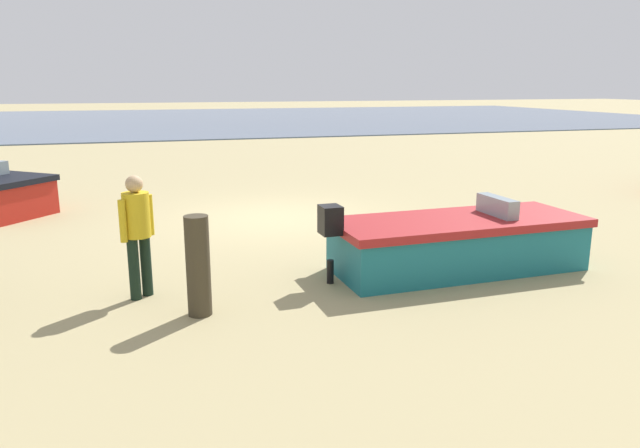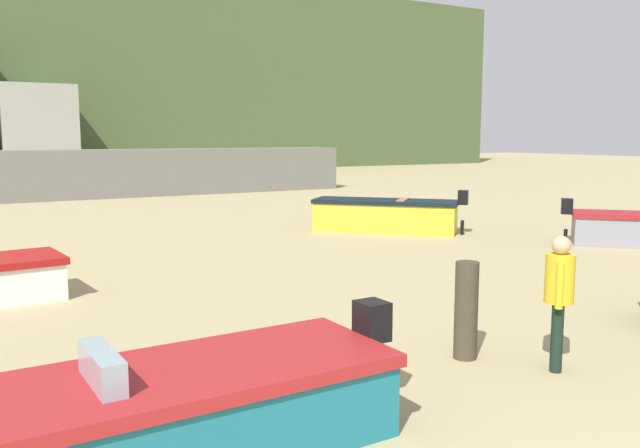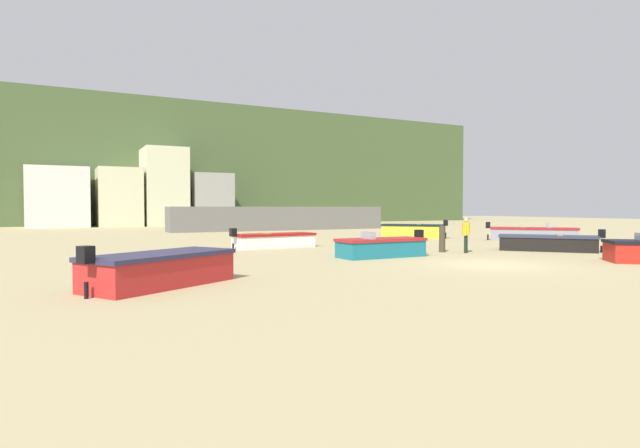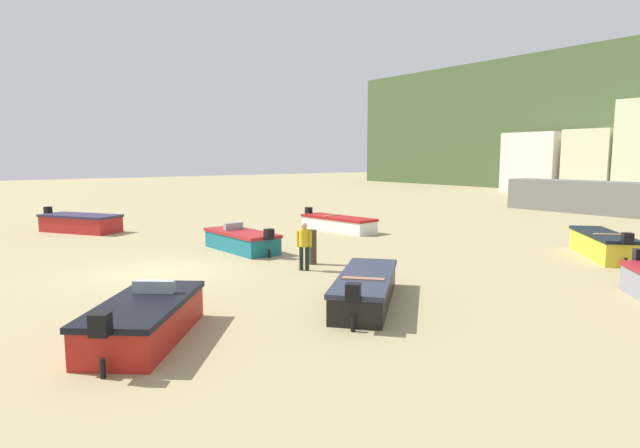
{
  "view_description": "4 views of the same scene",
  "coord_description": "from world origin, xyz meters",
  "px_view_note": "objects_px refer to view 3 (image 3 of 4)",
  "views": [
    {
      "loc": [
        2.57,
        11.88,
        2.75
      ],
      "look_at": [
        -0.13,
        2.91,
        0.53
      ],
      "focal_mm": 33.38,
      "sensor_mm": 36.0,
      "label": 1
    },
    {
      "loc": [
        -3.57,
        -1.07,
        2.78
      ],
      "look_at": [
        2.9,
        10.15,
        1.04
      ],
      "focal_mm": 36.9,
      "sensor_mm": 36.0,
      "label": 2
    },
    {
      "loc": [
        -13.95,
        -13.63,
        2.09
      ],
      "look_at": [
        -0.1,
        13.37,
        1.1
      ],
      "focal_mm": 28.62,
      "sensor_mm": 36.0,
      "label": 3
    },
    {
      "loc": [
        16.79,
        -5.88,
        3.81
      ],
      "look_at": [
        0.94,
        6.07,
        1.24
      ],
      "focal_mm": 29.4,
      "sensor_mm": 36.0,
      "label": 4
    }
  ],
  "objects_px": {
    "boat_teal_5": "(381,247)",
    "mooring_post_near_water": "(442,239)",
    "boat_red_4": "(160,269)",
    "boat_grey_0": "(533,234)",
    "beach_walker_foreground": "(466,232)",
    "boat_black_1": "(548,243)",
    "boat_yellow_3": "(413,231)",
    "boat_white_2": "(274,240)"
  },
  "relations": [
    {
      "from": "boat_teal_5",
      "to": "mooring_post_near_water",
      "type": "height_order",
      "value": "mooring_post_near_water"
    },
    {
      "from": "boat_red_4",
      "to": "mooring_post_near_water",
      "type": "relative_size",
      "value": 3.54
    },
    {
      "from": "boat_grey_0",
      "to": "beach_walker_foreground",
      "type": "distance_m",
      "value": 10.63
    },
    {
      "from": "boat_red_4",
      "to": "boat_teal_5",
      "type": "distance_m",
      "value": 10.47
    },
    {
      "from": "boat_black_1",
      "to": "boat_teal_5",
      "type": "relative_size",
      "value": 1.01
    },
    {
      "from": "boat_yellow_3",
      "to": "boat_red_4",
      "type": "xyz_separation_m",
      "value": [
        -19.2,
        -14.21,
        -0.03
      ]
    },
    {
      "from": "boat_yellow_3",
      "to": "boat_teal_5",
      "type": "xyz_separation_m",
      "value": [
        -9.51,
        -10.25,
        -0.07
      ]
    },
    {
      "from": "beach_walker_foreground",
      "to": "boat_white_2",
      "type": "bearing_deg",
      "value": -86.31
    },
    {
      "from": "boat_grey_0",
      "to": "beach_walker_foreground",
      "type": "bearing_deg",
      "value": -18.98
    },
    {
      "from": "boat_black_1",
      "to": "mooring_post_near_water",
      "type": "relative_size",
      "value": 3.38
    },
    {
      "from": "boat_yellow_3",
      "to": "mooring_post_near_water",
      "type": "relative_size",
      "value": 3.14
    },
    {
      "from": "boat_black_1",
      "to": "boat_white_2",
      "type": "distance_m",
      "value": 13.47
    },
    {
      "from": "boat_teal_5",
      "to": "mooring_post_near_water",
      "type": "xyz_separation_m",
      "value": [
        3.9,
        0.72,
        0.2
      ]
    },
    {
      "from": "boat_teal_5",
      "to": "beach_walker_foreground",
      "type": "distance_m",
      "value": 4.6
    },
    {
      "from": "boat_grey_0",
      "to": "mooring_post_near_water",
      "type": "relative_size",
      "value": 3.67
    },
    {
      "from": "boat_red_4",
      "to": "beach_walker_foreground",
      "type": "height_order",
      "value": "beach_walker_foreground"
    },
    {
      "from": "boat_black_1",
      "to": "boat_yellow_3",
      "type": "xyz_separation_m",
      "value": [
        0.73,
        11.4,
        0.09
      ]
    },
    {
      "from": "beach_walker_foreground",
      "to": "boat_red_4",
      "type": "bearing_deg",
      "value": -25.55
    },
    {
      "from": "boat_white_2",
      "to": "boat_red_4",
      "type": "height_order",
      "value": "boat_red_4"
    },
    {
      "from": "boat_yellow_3",
      "to": "mooring_post_near_water",
      "type": "distance_m",
      "value": 11.07
    },
    {
      "from": "mooring_post_near_water",
      "to": "boat_teal_5",
      "type": "bearing_deg",
      "value": -169.6
    },
    {
      "from": "boat_red_4",
      "to": "boat_teal_5",
      "type": "relative_size",
      "value": 1.06
    },
    {
      "from": "boat_black_1",
      "to": "boat_teal_5",
      "type": "xyz_separation_m",
      "value": [
        -8.78,
        1.15,
        0.02
      ]
    },
    {
      "from": "boat_black_1",
      "to": "beach_walker_foreground",
      "type": "relative_size",
      "value": 2.57
    },
    {
      "from": "boat_teal_5",
      "to": "beach_walker_foreground",
      "type": "xyz_separation_m",
      "value": [
        4.57,
        -0.13,
        0.54
      ]
    },
    {
      "from": "boat_white_2",
      "to": "boat_teal_5",
      "type": "xyz_separation_m",
      "value": [
        2.13,
        -6.75,
        0.03
      ]
    },
    {
      "from": "boat_white_2",
      "to": "boat_black_1",
      "type": "bearing_deg",
      "value": 48.39
    },
    {
      "from": "boat_yellow_3",
      "to": "boat_red_4",
      "type": "distance_m",
      "value": 23.88
    },
    {
      "from": "boat_red_4",
      "to": "boat_black_1",
      "type": "bearing_deg",
      "value": 66.8
    },
    {
      "from": "boat_white_2",
      "to": "mooring_post_near_water",
      "type": "distance_m",
      "value": 8.54
    },
    {
      "from": "beach_walker_foreground",
      "to": "boat_grey_0",
      "type": "bearing_deg",
      "value": 164.05
    },
    {
      "from": "boat_white_2",
      "to": "beach_walker_foreground",
      "type": "relative_size",
      "value": 2.88
    },
    {
      "from": "mooring_post_near_water",
      "to": "beach_walker_foreground",
      "type": "relative_size",
      "value": 0.76
    },
    {
      "from": "boat_black_1",
      "to": "boat_grey_0",
      "type": "bearing_deg",
      "value": 3.83
    },
    {
      "from": "boat_white_2",
      "to": "boat_yellow_3",
      "type": "height_order",
      "value": "boat_yellow_3"
    },
    {
      "from": "boat_yellow_3",
      "to": "boat_teal_5",
      "type": "relative_size",
      "value": 0.94
    },
    {
      "from": "boat_grey_0",
      "to": "boat_teal_5",
      "type": "xyz_separation_m",
      "value": [
        -14.23,
        -4.3,
        -0.02
      ]
    },
    {
      "from": "boat_red_4",
      "to": "boat_white_2",
      "type": "bearing_deg",
      "value": 112.95
    },
    {
      "from": "boat_red_4",
      "to": "mooring_post_near_water",
      "type": "height_order",
      "value": "mooring_post_near_water"
    },
    {
      "from": "boat_white_2",
      "to": "boat_teal_5",
      "type": "relative_size",
      "value": 1.14
    },
    {
      "from": "boat_yellow_3",
      "to": "beach_walker_foreground",
      "type": "xyz_separation_m",
      "value": [
        -4.93,
        -10.38,
        0.47
      ]
    },
    {
      "from": "boat_white_2",
      "to": "beach_walker_foreground",
      "type": "xyz_separation_m",
      "value": [
        6.7,
        -6.88,
        0.57
      ]
    }
  ]
}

